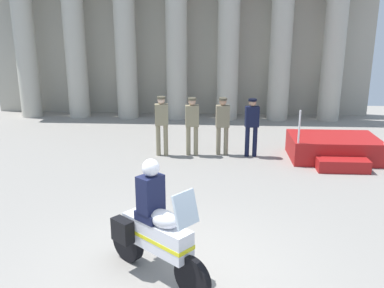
{
  "coord_description": "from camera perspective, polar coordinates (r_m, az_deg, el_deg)",
  "views": [
    {
      "loc": [
        0.62,
        -5.81,
        3.83
      ],
      "look_at": [
        0.09,
        3.0,
        1.24
      ],
      "focal_mm": 39.87,
      "sensor_mm": 36.0,
      "label": 1
    }
  ],
  "objects": [
    {
      "name": "officer_in_row_1",
      "position": [
        12.25,
        0.01,
        2.99
      ],
      "size": [
        0.41,
        0.27,
        1.7
      ],
      "rotation": [
        0.0,
        0.0,
        3.28
      ],
      "color": "#847A5B",
      "rests_on": "ground_plane"
    },
    {
      "name": "colonnade_backdrop",
      "position": [
        17.36,
        -1.95,
        14.54
      ],
      "size": [
        15.57,
        1.68,
        6.5
      ],
      "color": "#A49F91",
      "rests_on": "ground_plane"
    },
    {
      "name": "officer_in_row_2",
      "position": [
        12.32,
        4.11,
        2.99
      ],
      "size": [
        0.41,
        0.27,
        1.69
      ],
      "rotation": [
        0.0,
        0.0,
        3.28
      ],
      "color": "#7A7056",
      "rests_on": "ground_plane"
    },
    {
      "name": "ground_plane",
      "position": [
        6.98,
        -2.34,
        -16.93
      ],
      "size": [
        28.0,
        28.0,
        0.0
      ],
      "primitive_type": "plane",
      "color": "gray"
    },
    {
      "name": "officer_in_row_0",
      "position": [
        12.25,
        -4.08,
        3.07
      ],
      "size": [
        0.41,
        0.27,
        1.74
      ],
      "rotation": [
        0.0,
        0.0,
        3.28
      ],
      "color": "#847A5B",
      "rests_on": "ground_plane"
    },
    {
      "name": "reviewing_stand",
      "position": [
        12.7,
        18.42,
        -0.61
      ],
      "size": [
        2.42,
        2.12,
        1.55
      ],
      "color": "#A51919",
      "rests_on": "ground_plane"
    },
    {
      "name": "officer_in_row_3",
      "position": [
        12.26,
        8.0,
        2.82
      ],
      "size": [
        0.41,
        0.27,
        1.69
      ],
      "rotation": [
        0.0,
        0.0,
        3.28
      ],
      "color": "black",
      "rests_on": "ground_plane"
    },
    {
      "name": "motorcycle_with_rider",
      "position": [
        6.56,
        -5.13,
        -11.28
      ],
      "size": [
        1.68,
        1.43,
        1.9
      ],
      "rotation": [
        0.0,
        0.0,
        -0.7
      ],
      "color": "black",
      "rests_on": "ground_plane"
    }
  ]
}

